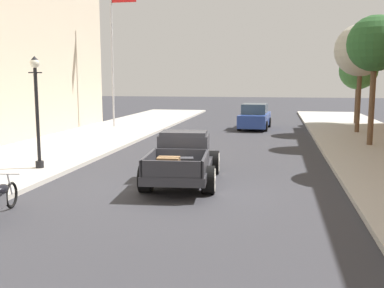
% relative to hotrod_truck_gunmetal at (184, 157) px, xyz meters
% --- Properties ---
extents(ground_plane, '(140.00, 140.00, 0.00)m').
position_rel_hotrod_truck_gunmetal_xyz_m(ground_plane, '(0.38, -1.37, -0.75)').
color(ground_plane, '#333338').
extents(hotrod_truck_gunmetal, '(2.45, 5.04, 1.58)m').
position_rel_hotrod_truck_gunmetal_xyz_m(hotrod_truck_gunmetal, '(0.00, 0.00, 0.00)').
color(hotrod_truck_gunmetal, '#333338').
rests_on(hotrod_truck_gunmetal, ground).
extents(car_background_blue, '(2.07, 4.40, 1.65)m').
position_rel_hotrod_truck_gunmetal_xyz_m(car_background_blue, '(1.51, 15.52, 0.01)').
color(car_background_blue, '#284293').
rests_on(car_background_blue, ground).
extents(street_lamp_near, '(0.50, 0.32, 3.85)m').
position_rel_hotrod_truck_gunmetal_xyz_m(street_lamp_near, '(-5.21, 0.34, 1.63)').
color(street_lamp_near, black).
rests_on(street_lamp_near, sidewalk_left).
extents(flagpole, '(1.74, 0.16, 9.16)m').
position_rel_hotrod_truck_gunmetal_xyz_m(flagpole, '(-7.34, 13.94, 5.02)').
color(flagpole, '#B2B2B7').
rests_on(flagpole, sidewalk_left).
extents(street_tree_second, '(2.56, 2.56, 5.98)m').
position_rel_hotrod_truck_gunmetal_xyz_m(street_tree_second, '(7.24, 8.33, 4.05)').
color(street_tree_second, brown).
rests_on(street_tree_second, sidewalk_right).
extents(street_tree_third, '(3.00, 3.00, 6.23)m').
position_rel_hotrod_truck_gunmetal_xyz_m(street_tree_third, '(7.55, 13.66, 4.10)').
color(street_tree_third, brown).
rests_on(street_tree_third, sidewalk_right).
extents(street_tree_farthest, '(2.61, 2.61, 4.98)m').
position_rel_hotrod_truck_gunmetal_xyz_m(street_tree_farthest, '(8.38, 19.10, 3.05)').
color(street_tree_farthest, brown).
rests_on(street_tree_farthest, sidewalk_right).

